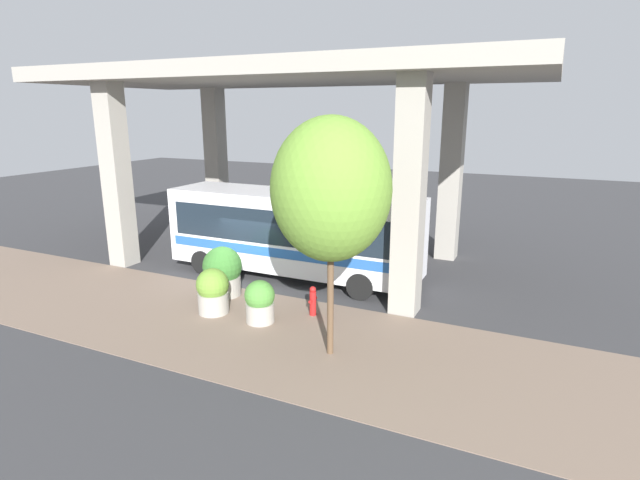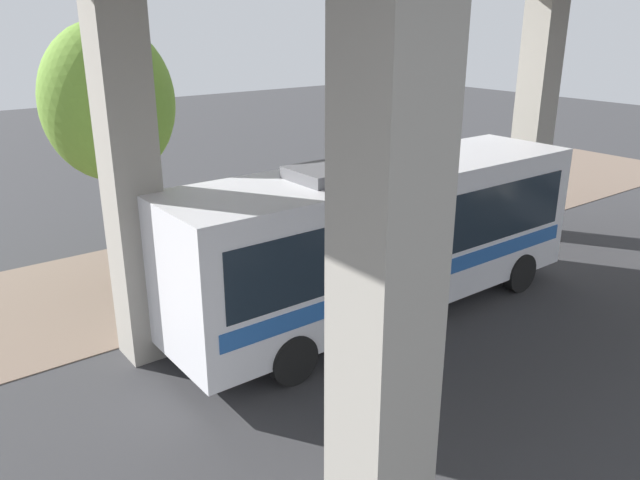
{
  "view_description": "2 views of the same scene",
  "coord_description": "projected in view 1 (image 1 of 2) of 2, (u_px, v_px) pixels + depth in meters",
  "views": [
    {
      "loc": [
        -15.01,
        -10.41,
        6.65
      ],
      "look_at": [
        0.57,
        -3.16,
        2.13
      ],
      "focal_mm": 28.0,
      "sensor_mm": 36.0,
      "label": 1
    },
    {
      "loc": [
        11.73,
        -10.43,
        6.54
      ],
      "look_at": [
        -0.66,
        -0.98,
        0.97
      ],
      "focal_mm": 35.0,
      "sensor_mm": 36.0,
      "label": 2
    }
  ],
  "objects": [
    {
      "name": "ground_plane",
      "position": [
        239.0,
        288.0,
        19.11
      ],
      "size": [
        80.0,
        80.0,
        0.0
      ],
      "primitive_type": "plane",
      "color": "#38383A",
      "rests_on": "ground"
    },
    {
      "name": "sidewalk_strip",
      "position": [
        188.0,
        316.0,
        16.47
      ],
      "size": [
        6.0,
        40.0,
        0.02
      ],
      "color": "#7A6656",
      "rests_on": "ground"
    },
    {
      "name": "overpass",
      "position": [
        286.0,
        93.0,
        20.76
      ],
      "size": [
        9.4,
        20.7,
        8.33
      ],
      "color": "#9E998E",
      "rests_on": "ground"
    },
    {
      "name": "bus",
      "position": [
        293.0,
        229.0,
        19.88
      ],
      "size": [
        2.69,
        10.31,
        3.71
      ],
      "color": "silver",
      "rests_on": "ground"
    },
    {
      "name": "fire_hydrant",
      "position": [
        313.0,
        301.0,
        16.46
      ],
      "size": [
        0.46,
        0.22,
        1.02
      ],
      "color": "#B21919",
      "rests_on": "ground"
    },
    {
      "name": "planter_front",
      "position": [
        260.0,
        302.0,
        15.89
      ],
      "size": [
        0.97,
        0.97,
        1.41
      ],
      "color": "#9E998E",
      "rests_on": "ground"
    },
    {
      "name": "planter_middle",
      "position": [
        223.0,
        272.0,
        18.19
      ],
      "size": [
        1.43,
        1.43,
        1.83
      ],
      "color": "#9E998E",
      "rests_on": "ground"
    },
    {
      "name": "planter_back",
      "position": [
        213.0,
        291.0,
        16.61
      ],
      "size": [
        1.08,
        1.08,
        1.56
      ],
      "color": "#9E998E",
      "rests_on": "ground"
    },
    {
      "name": "street_tree_near",
      "position": [
        331.0,
        190.0,
        12.83
      ],
      "size": [
        3.15,
        3.15,
        6.53
      ],
      "color": "brown",
      "rests_on": "ground"
    }
  ]
}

